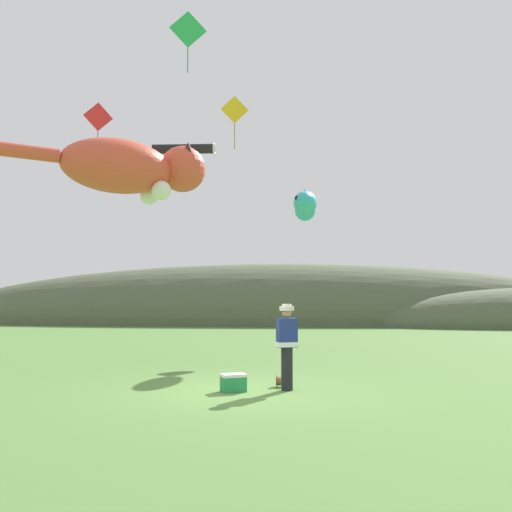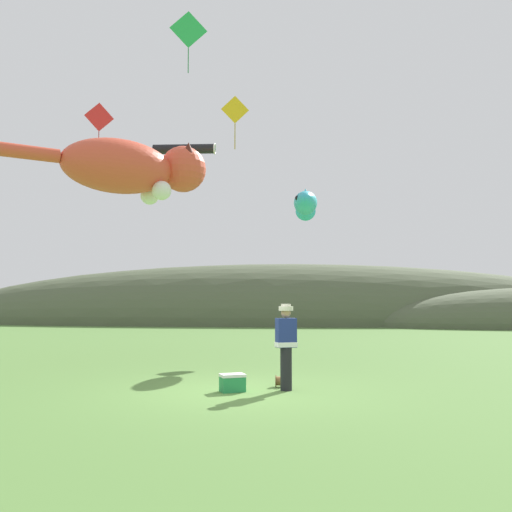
% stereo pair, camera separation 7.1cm
% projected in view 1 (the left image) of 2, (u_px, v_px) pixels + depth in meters
% --- Properties ---
extents(ground_plane, '(120.00, 120.00, 0.00)m').
position_uv_depth(ground_plane, '(243.00, 392.00, 11.55)').
color(ground_plane, '#517A38').
extents(distant_hill_ridge, '(56.21, 13.92, 8.64)m').
position_uv_depth(distant_hill_ridge, '(319.00, 324.00, 40.67)').
color(distant_hill_ridge, '#4C563D').
rests_on(distant_hill_ridge, ground).
extents(festival_attendant, '(0.48, 0.39, 1.77)m').
position_uv_depth(festival_attendant, '(287.00, 344.00, 11.79)').
color(festival_attendant, black).
rests_on(festival_attendant, ground).
extents(kite_spool, '(0.17, 0.25, 0.25)m').
position_uv_depth(kite_spool, '(280.00, 381.00, 12.18)').
color(kite_spool, olive).
rests_on(kite_spool, ground).
extents(picnic_cooler, '(0.58, 0.50, 0.36)m').
position_uv_depth(picnic_cooler, '(233.00, 383.00, 11.56)').
color(picnic_cooler, '#268C4C').
rests_on(picnic_cooler, ground).
extents(kite_giant_cat, '(5.68, 4.36, 2.02)m').
position_uv_depth(kite_giant_cat, '(132.00, 168.00, 18.09)').
color(kite_giant_cat, '#E04C33').
extents(kite_fish_windsock, '(0.80, 2.70, 0.83)m').
position_uv_depth(kite_fish_windsock, '(305.00, 204.00, 18.94)').
color(kite_fish_windsock, '#33B2CC').
extents(kite_tube_streamer, '(2.36, 0.44, 0.44)m').
position_uv_depth(kite_tube_streamer, '(184.00, 149.00, 21.38)').
color(kite_tube_streamer, black).
extents(kite_diamond_green, '(1.27, 0.39, 2.22)m').
position_uv_depth(kite_diamond_green, '(188.00, 30.00, 19.89)').
color(kite_diamond_green, green).
extents(kite_diamond_red, '(1.06, 0.63, 2.12)m').
position_uv_depth(kite_diamond_red, '(98.00, 117.00, 23.49)').
color(kite_diamond_red, red).
extents(kite_diamond_gold, '(0.95, 0.23, 1.87)m').
position_uv_depth(kite_diamond_gold, '(235.00, 110.00, 19.51)').
color(kite_diamond_gold, yellow).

